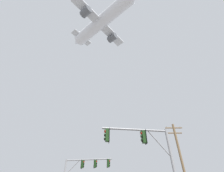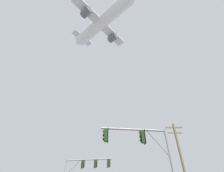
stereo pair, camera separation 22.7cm
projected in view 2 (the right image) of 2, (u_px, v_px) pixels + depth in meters
name	position (u px, v px, depth m)	size (l,w,h in m)	color
signal_pole_near	(145.00, 148.00, 11.21)	(5.10, 0.96, 5.83)	gray
signal_pole_far	(84.00, 169.00, 20.14)	(6.35, 1.22, 5.85)	gray
utility_pole	(182.00, 160.00, 18.21)	(2.20, 0.28, 9.59)	brown
airplane	(102.00, 22.00, 54.29)	(25.42, 22.39, 8.23)	white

